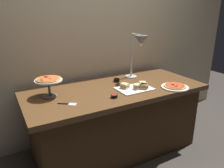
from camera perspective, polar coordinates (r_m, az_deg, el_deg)
The scene contains 10 objects.
ground_plane at distance 2.66m, azimuth 0.85°, elevation -16.62°, with size 8.00×8.00×0.00m, color #38332D.
back_wall at distance 2.63m, azimuth -4.59°, elevation 11.33°, with size 4.40×0.04×2.40m, color #C6B593.
buffet_table at distance 2.45m, azimuth 0.89°, elevation -9.27°, with size 1.90×0.84×0.76m.
heat_lamp at distance 2.48m, azimuth 7.13°, elevation 10.16°, with size 0.15×0.32×0.53m.
pizza_plate_front at distance 2.40m, azimuth 16.19°, elevation -0.64°, with size 0.29×0.29×0.03m.
pizza_plate_center at distance 2.11m, azimuth -16.33°, elevation 0.63°, with size 0.26×0.26×0.19m.
sandwich_platter at distance 2.27m, azimuth 6.46°, elevation -0.81°, with size 0.36×0.26×0.06m.
sauce_cup_near at distance 2.50m, azimuth 1.24°, elevation 1.05°, with size 0.07×0.07×0.03m.
sauce_cup_far at distance 2.04m, azimuth 0.60°, elevation -3.15°, with size 0.06×0.06×0.03m.
serving_spatula at distance 1.94m, azimuth -11.50°, elevation -5.16°, with size 0.16×0.13×0.01m.
Camera 1 is at (-1.09, -1.87, 1.54)m, focal length 34.80 mm.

